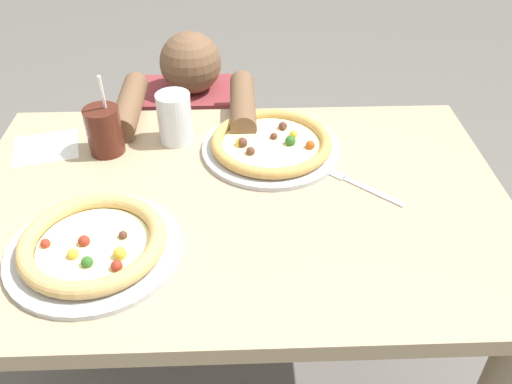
{
  "coord_description": "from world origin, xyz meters",
  "views": [
    {
      "loc": [
        0.01,
        -0.96,
        1.51
      ],
      "look_at": [
        0.04,
        -0.02,
        0.78
      ],
      "focal_mm": 37.76,
      "sensor_mm": 36.0,
      "label": 1
    }
  ],
  "objects_px": {
    "water_cup_clear": "(175,118)",
    "diner_seated": "(198,166)",
    "drink_cup_colored": "(104,130)",
    "pizza_near": "(93,245)",
    "pizza_far": "(271,144)",
    "fork": "(361,186)"
  },
  "relations": [
    {
      "from": "pizza_far",
      "to": "drink_cup_colored",
      "type": "xyz_separation_m",
      "value": [
        -0.41,
        0.01,
        0.04
      ]
    },
    {
      "from": "pizza_near",
      "to": "diner_seated",
      "type": "height_order",
      "value": "diner_seated"
    },
    {
      "from": "drink_cup_colored",
      "to": "diner_seated",
      "type": "relative_size",
      "value": 0.24
    },
    {
      "from": "pizza_far",
      "to": "drink_cup_colored",
      "type": "distance_m",
      "value": 0.42
    },
    {
      "from": "pizza_near",
      "to": "drink_cup_colored",
      "type": "xyz_separation_m",
      "value": [
        -0.04,
        0.37,
        0.04
      ]
    },
    {
      "from": "water_cup_clear",
      "to": "diner_seated",
      "type": "relative_size",
      "value": 0.15
    },
    {
      "from": "pizza_far",
      "to": "fork",
      "type": "height_order",
      "value": "pizza_far"
    },
    {
      "from": "pizza_far",
      "to": "diner_seated",
      "type": "height_order",
      "value": "diner_seated"
    },
    {
      "from": "pizza_far",
      "to": "water_cup_clear",
      "type": "relative_size",
      "value": 2.65
    },
    {
      "from": "pizza_near",
      "to": "diner_seated",
      "type": "distance_m",
      "value": 0.85
    },
    {
      "from": "fork",
      "to": "pizza_near",
      "type": "bearing_deg",
      "value": -160.95
    },
    {
      "from": "water_cup_clear",
      "to": "pizza_far",
      "type": "bearing_deg",
      "value": -13.47
    },
    {
      "from": "diner_seated",
      "to": "pizza_far",
      "type": "bearing_deg",
      "value": -60.91
    },
    {
      "from": "pizza_near",
      "to": "pizza_far",
      "type": "height_order",
      "value": "pizza_near"
    },
    {
      "from": "drink_cup_colored",
      "to": "diner_seated",
      "type": "distance_m",
      "value": 0.59
    },
    {
      "from": "pizza_near",
      "to": "water_cup_clear",
      "type": "relative_size",
      "value": 2.64
    },
    {
      "from": "pizza_far",
      "to": "water_cup_clear",
      "type": "xyz_separation_m",
      "value": [
        -0.24,
        0.06,
        0.05
      ]
    },
    {
      "from": "pizza_far",
      "to": "diner_seated",
      "type": "distance_m",
      "value": 0.58
    },
    {
      "from": "drink_cup_colored",
      "to": "diner_seated",
      "type": "bearing_deg",
      "value": 64.43
    },
    {
      "from": "pizza_far",
      "to": "water_cup_clear",
      "type": "distance_m",
      "value": 0.26
    },
    {
      "from": "pizza_far",
      "to": "pizza_near",
      "type": "bearing_deg",
      "value": -136.23
    },
    {
      "from": "water_cup_clear",
      "to": "fork",
      "type": "relative_size",
      "value": 0.82
    }
  ]
}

